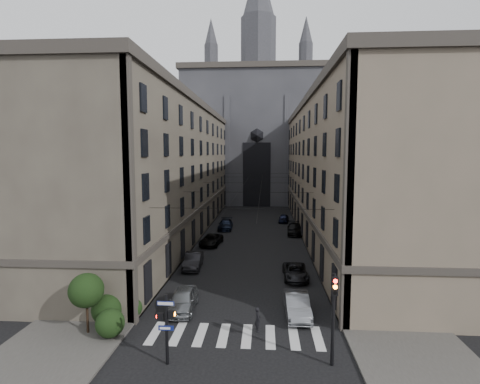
% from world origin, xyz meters
% --- Properties ---
extents(ground, '(260.00, 260.00, 0.00)m').
position_xyz_m(ground, '(0.00, 0.00, 0.00)').
color(ground, black).
rests_on(ground, ground).
extents(sidewalk_left, '(7.00, 80.00, 0.15)m').
position_xyz_m(sidewalk_left, '(-10.50, 36.00, 0.07)').
color(sidewalk_left, '#383533').
rests_on(sidewalk_left, ground).
extents(sidewalk_right, '(7.00, 80.00, 0.15)m').
position_xyz_m(sidewalk_right, '(10.50, 36.00, 0.07)').
color(sidewalk_right, '#383533').
rests_on(sidewalk_right, ground).
extents(zebra_crossing, '(11.00, 3.20, 0.01)m').
position_xyz_m(zebra_crossing, '(0.00, 5.00, 0.01)').
color(zebra_crossing, beige).
rests_on(zebra_crossing, ground).
extents(building_left, '(13.60, 60.60, 18.85)m').
position_xyz_m(building_left, '(-13.44, 36.00, 9.34)').
color(building_left, '#463F35').
rests_on(building_left, ground).
extents(building_right, '(13.60, 60.60, 18.85)m').
position_xyz_m(building_right, '(13.44, 36.00, 9.34)').
color(building_right, brown).
rests_on(building_right, ground).
extents(gothic_tower, '(35.00, 23.00, 58.00)m').
position_xyz_m(gothic_tower, '(0.00, 74.96, 17.80)').
color(gothic_tower, '#2D2D33').
rests_on(gothic_tower, ground).
extents(pedestrian_signal_left, '(1.02, 0.38, 4.00)m').
position_xyz_m(pedestrian_signal_left, '(-3.51, 1.50, 2.32)').
color(pedestrian_signal_left, black).
rests_on(pedestrian_signal_left, ground).
extents(traffic_light_right, '(0.34, 0.50, 5.20)m').
position_xyz_m(traffic_light_right, '(5.60, 1.92, 3.29)').
color(traffic_light_right, black).
rests_on(traffic_light_right, ground).
extents(shrub_cluster, '(3.90, 4.40, 3.90)m').
position_xyz_m(shrub_cluster, '(-8.72, 5.01, 1.80)').
color(shrub_cluster, black).
rests_on(shrub_cluster, sidewalk_left).
extents(tram_wires, '(14.00, 60.00, 0.43)m').
position_xyz_m(tram_wires, '(0.00, 35.63, 7.25)').
color(tram_wires, black).
rests_on(tram_wires, ground).
extents(car_left_near, '(2.02, 4.73, 1.59)m').
position_xyz_m(car_left_near, '(-4.20, 8.62, 0.80)').
color(car_left_near, slate).
rests_on(car_left_near, ground).
extents(car_left_midnear, '(1.89, 4.78, 1.55)m').
position_xyz_m(car_left_midnear, '(-5.42, 18.92, 0.77)').
color(car_left_midnear, black).
rests_on(car_left_midnear, ground).
extents(car_left_midfar, '(2.81, 5.14, 1.36)m').
position_xyz_m(car_left_midfar, '(-4.96, 28.49, 0.68)').
color(car_left_midfar, black).
rests_on(car_left_midfar, ground).
extents(car_left_far, '(2.21, 5.18, 1.49)m').
position_xyz_m(car_left_far, '(-4.20, 38.52, 0.74)').
color(car_left_far, black).
rests_on(car_left_far, ground).
extents(car_right_near, '(1.80, 4.83, 1.58)m').
position_xyz_m(car_right_near, '(4.20, 8.28, 0.79)').
color(car_right_near, slate).
rests_on(car_right_near, ground).
extents(car_right_midnear, '(2.26, 4.80, 1.33)m').
position_xyz_m(car_right_midnear, '(4.72, 16.30, 0.66)').
color(car_right_midnear, black).
rests_on(car_right_midnear, ground).
extents(car_right_midfar, '(2.49, 5.48, 1.56)m').
position_xyz_m(car_right_midfar, '(6.20, 35.70, 0.78)').
color(car_right_midfar, black).
rests_on(car_right_midfar, ground).
extents(car_right_far, '(2.01, 4.06, 1.33)m').
position_xyz_m(car_right_far, '(5.03, 45.12, 0.67)').
color(car_right_far, black).
rests_on(car_right_far, ground).
extents(pedestrian, '(0.53, 0.67, 1.61)m').
position_xyz_m(pedestrian, '(1.42, 5.72, 0.81)').
color(pedestrian, black).
rests_on(pedestrian, ground).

